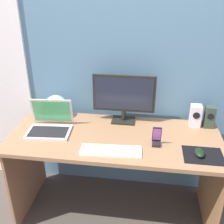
% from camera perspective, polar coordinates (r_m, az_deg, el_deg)
% --- Properties ---
extents(ground_plane, '(8.00, 8.00, 0.00)m').
position_cam_1_polar(ground_plane, '(2.37, 0.54, -20.08)').
color(ground_plane, '#494139').
extents(wall_back, '(6.00, 0.04, 2.50)m').
position_cam_1_polar(wall_back, '(2.10, 2.18, 13.40)').
color(wall_back, slate).
rests_on(wall_back, ground_plane).
extents(desk, '(1.51, 0.65, 0.71)m').
position_cam_1_polar(desk, '(2.00, 0.61, -8.56)').
color(desk, '#976E49').
rests_on(desk, ground_plane).
extents(monitor, '(0.48, 0.14, 0.38)m').
position_cam_1_polar(monitor, '(2.03, 2.54, 3.23)').
color(monitor, black).
rests_on(monitor, desk).
extents(speaker_right, '(0.07, 0.08, 0.17)m').
position_cam_1_polar(speaker_right, '(2.13, 20.02, -0.95)').
color(speaker_right, '#314236').
rests_on(speaker_right, desk).
extents(speaker_near_monitor, '(0.08, 0.08, 0.17)m').
position_cam_1_polar(speaker_near_monitor, '(2.11, 17.33, -0.76)').
color(speaker_near_monitor, silver).
rests_on(speaker_near_monitor, desk).
extents(laptop, '(0.33, 0.28, 0.22)m').
position_cam_1_polar(laptop, '(2.02, -13.08, -2.67)').
color(laptop, silver).
rests_on(laptop, desk).
extents(fishbowl, '(0.19, 0.19, 0.19)m').
position_cam_1_polar(fishbowl, '(2.20, -11.85, 1.13)').
color(fishbowl, silver).
rests_on(fishbowl, desk).
extents(keyboard_external, '(0.40, 0.15, 0.01)m').
position_cam_1_polar(keyboard_external, '(1.75, -0.26, -8.23)').
color(keyboard_external, white).
rests_on(keyboard_external, desk).
extents(mousepad, '(0.25, 0.20, 0.00)m').
position_cam_1_polar(mousepad, '(1.81, 18.83, -8.73)').
color(mousepad, black).
rests_on(mousepad, desk).
extents(mouse, '(0.06, 0.10, 0.04)m').
position_cam_1_polar(mouse, '(1.79, 18.14, -8.23)').
color(mouse, black).
rests_on(mouse, mousepad).
extents(phone_in_dock, '(0.06, 0.06, 0.14)m').
position_cam_1_polar(phone_in_dock, '(1.82, 9.47, -5.63)').
color(phone_in_dock, black).
rests_on(phone_in_dock, desk).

